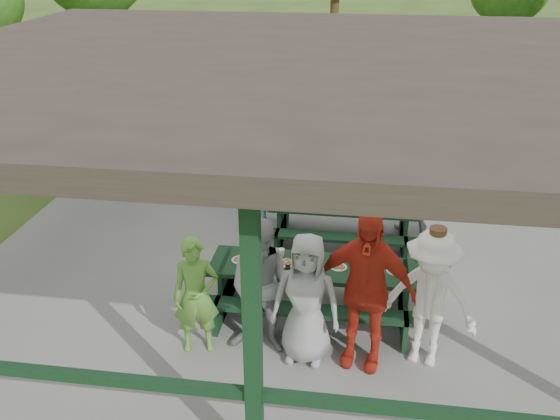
% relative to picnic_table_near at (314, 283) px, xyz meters
% --- Properties ---
extents(ground, '(90.00, 90.00, 0.00)m').
position_rel_picnic_table_near_xyz_m(ground, '(-0.32, 1.20, -0.58)').
color(ground, '#2E4916').
rests_on(ground, ground).
extents(concrete_slab, '(10.00, 8.00, 0.10)m').
position_rel_picnic_table_near_xyz_m(concrete_slab, '(-0.32, 1.20, -0.53)').
color(concrete_slab, slate).
rests_on(concrete_slab, ground).
extents(pavilion_structure, '(10.60, 8.60, 3.24)m').
position_rel_picnic_table_near_xyz_m(pavilion_structure, '(-0.32, 1.20, 2.59)').
color(pavilion_structure, black).
rests_on(pavilion_structure, concrete_slab).
extents(picnic_table_near, '(2.73, 1.39, 0.75)m').
position_rel_picnic_table_near_xyz_m(picnic_table_near, '(0.00, 0.00, 0.00)').
color(picnic_table_near, black).
rests_on(picnic_table_near, concrete_slab).
extents(picnic_table_far, '(2.35, 1.39, 0.75)m').
position_rel_picnic_table_near_xyz_m(picnic_table_far, '(0.29, 2.00, -0.01)').
color(picnic_table_far, black).
rests_on(picnic_table_far, concrete_slab).
extents(table_setting, '(2.26, 0.45, 0.10)m').
position_rel_picnic_table_near_xyz_m(table_setting, '(0.01, 0.05, 0.31)').
color(table_setting, white).
rests_on(table_setting, picnic_table_near).
extents(contestant_green, '(0.63, 0.50, 1.52)m').
position_rel_picnic_table_near_xyz_m(contestant_green, '(-1.33, -0.92, 0.28)').
color(contestant_green, '#5D9836').
rests_on(contestant_green, concrete_slab).
extents(contestant_grey_left, '(0.89, 0.71, 1.76)m').
position_rel_picnic_table_near_xyz_m(contestant_grey_left, '(-0.53, -0.82, 0.40)').
color(contestant_grey_left, gray).
rests_on(contestant_grey_left, concrete_slab).
extents(contestant_grey_mid, '(0.86, 0.60, 1.66)m').
position_rel_picnic_table_near_xyz_m(contestant_grey_mid, '(-0.01, -0.91, 0.35)').
color(contestant_grey_mid, '#999A9C').
rests_on(contestant_grey_mid, concrete_slab).
extents(contestant_red, '(1.25, 0.71, 2.01)m').
position_rel_picnic_table_near_xyz_m(contestant_red, '(0.65, -0.88, 0.53)').
color(contestant_red, red).
rests_on(contestant_red, concrete_slab).
extents(contestant_white_fedora, '(1.26, 0.93, 1.80)m').
position_rel_picnic_table_near_xyz_m(contestant_white_fedora, '(1.40, -0.77, 0.40)').
color(contestant_white_fedora, white).
rests_on(contestant_white_fedora, concrete_slab).
extents(spectator_lblue, '(1.42, 0.82, 1.46)m').
position_rel_picnic_table_near_xyz_m(spectator_lblue, '(-1.00, 2.76, 0.25)').
color(spectator_lblue, '#86BACF').
rests_on(spectator_lblue, concrete_slab).
extents(spectator_blue, '(0.74, 0.61, 1.74)m').
position_rel_picnic_table_near_xyz_m(spectator_blue, '(-2.17, 3.55, 0.39)').
color(spectator_blue, '#436CB0').
rests_on(spectator_blue, concrete_slab).
extents(spectator_grey, '(0.78, 0.63, 1.50)m').
position_rel_picnic_table_near_xyz_m(spectator_grey, '(1.38, 2.77, 0.27)').
color(spectator_grey, gray).
rests_on(spectator_grey, concrete_slab).
extents(pickup_truck, '(5.91, 4.27, 1.49)m').
position_rel_picnic_table_near_xyz_m(pickup_truck, '(1.59, 10.33, 0.17)').
color(pickup_truck, silver).
rests_on(pickup_truck, ground).
extents(farm_trailer, '(3.81, 2.46, 1.34)m').
position_rel_picnic_table_near_xyz_m(farm_trailer, '(-1.13, 9.45, 0.09)').
color(farm_trailer, '#1C4F9A').
rests_on(farm_trailer, ground).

